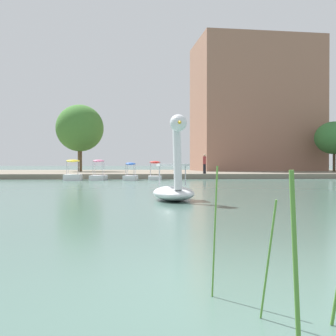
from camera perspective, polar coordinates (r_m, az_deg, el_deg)
name	(u,v)px	position (r m, az deg, el deg)	size (l,w,h in m)	color
ground_plane	(257,287)	(4.60, 12.08, -15.68)	(450.04, 450.04, 0.00)	#47665B
shore_bank_far	(156,173)	(45.91, -1.69, -0.72)	(119.44, 23.31, 0.42)	slate
swan_boat	(174,184)	(14.45, 0.83, -2.15)	(1.62, 2.77, 2.89)	white
pedal_boat_red	(155,174)	(32.79, -1.80, -0.86)	(1.09, 1.81, 1.48)	white
pedal_boat_blue	(131,175)	(32.32, -5.15, -0.96)	(1.16, 1.85, 1.36)	white
pedal_boat_pink	(99,174)	(33.02, -9.49, -0.87)	(1.27, 2.00, 1.59)	white
pedal_boat_yellow	(73,174)	(33.19, -12.87, -0.86)	(1.36, 2.29, 1.59)	white
tree_broadleaf_right	(80,128)	(46.56, -11.97, 5.34)	(7.26, 7.27, 7.26)	brown
tree_broadleaf_behind_dock	(334,138)	(47.57, 21.79, 3.84)	(5.80, 5.91, 5.32)	#423323
person_on_path	(205,163)	(35.39, 5.02, 0.65)	(0.28, 0.27, 1.68)	black
apartment_block	(255,107)	(52.18, 11.75, 8.20)	(14.14, 9.45, 15.53)	#996B56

